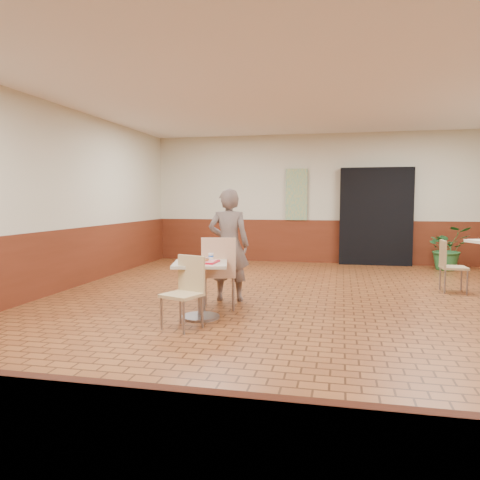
% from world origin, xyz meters
% --- Properties ---
extents(room_shell, '(8.01, 10.01, 3.01)m').
position_xyz_m(room_shell, '(0.00, 0.00, 1.50)').
color(room_shell, brown).
rests_on(room_shell, ground).
extents(wainscot_band, '(8.00, 10.00, 1.00)m').
position_xyz_m(wainscot_band, '(0.00, 0.00, 0.50)').
color(wainscot_band, '#532010').
rests_on(wainscot_band, ground).
extents(corridor_doorway, '(1.60, 0.22, 2.20)m').
position_xyz_m(corridor_doorway, '(1.20, 4.88, 1.10)').
color(corridor_doorway, black).
rests_on(corridor_doorway, ground).
extents(promo_poster, '(0.50, 0.03, 1.20)m').
position_xyz_m(promo_poster, '(-0.60, 4.94, 1.60)').
color(promo_poster, gray).
rests_on(promo_poster, wainscot_band).
extents(main_table, '(0.67, 0.67, 0.70)m').
position_xyz_m(main_table, '(-1.27, -0.55, 0.47)').
color(main_table, '#BDB298').
rests_on(main_table, ground).
extents(chair_main_front, '(0.50, 0.50, 0.84)m').
position_xyz_m(chair_main_front, '(-1.30, -1.02, 0.47)').
color(chair_main_front, tan).
rests_on(chair_main_front, ground).
extents(chair_main_back, '(0.55, 0.55, 0.99)m').
position_xyz_m(chair_main_back, '(-1.17, -0.04, 0.55)').
color(chair_main_back, tan).
rests_on(chair_main_back, ground).
extents(customer, '(0.64, 0.46, 1.65)m').
position_xyz_m(customer, '(-1.16, 0.52, 0.82)').
color(customer, '#685851').
rests_on(customer, ground).
extents(serving_tray, '(0.43, 0.33, 0.03)m').
position_xyz_m(serving_tray, '(-1.27, -0.55, 0.72)').
color(serving_tray, red).
rests_on(serving_tray, main_table).
extents(ring_donut, '(0.14, 0.14, 0.03)m').
position_xyz_m(ring_donut, '(-1.40, -0.50, 0.75)').
color(ring_donut, '#D38F4D').
rests_on(ring_donut, serving_tray).
extents(long_john_donut, '(0.15, 0.11, 0.04)m').
position_xyz_m(long_john_donut, '(-1.21, -0.59, 0.75)').
color(long_john_donut, '#C17738').
rests_on(long_john_donut, serving_tray).
extents(paper_cup, '(0.06, 0.06, 0.08)m').
position_xyz_m(paper_cup, '(-1.16, -0.43, 0.77)').
color(paper_cup, silver).
rests_on(paper_cup, serving_tray).
extents(chair_second_left, '(0.40, 0.40, 0.83)m').
position_xyz_m(chair_second_left, '(2.16, 1.91, 0.47)').
color(chair_second_left, tan).
rests_on(chair_second_left, ground).
extents(potted_plant, '(0.95, 0.85, 0.93)m').
position_xyz_m(potted_plant, '(2.65, 4.40, 0.47)').
color(potted_plant, '#286530').
rests_on(potted_plant, ground).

